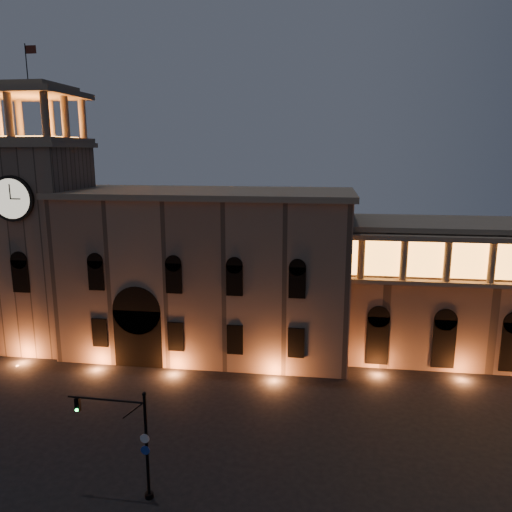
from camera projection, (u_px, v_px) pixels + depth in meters
name	position (u px, v px, depth m)	size (l,w,h in m)	color
ground	(166.00, 471.00, 34.47)	(160.00, 160.00, 0.00)	black
government_building	(208.00, 272.00, 54.19)	(30.80, 12.80, 17.60)	#7E6552
clock_tower	(42.00, 236.00, 54.98)	(9.80, 9.80, 32.40)	#7E6552
traffic_light	(133.00, 442.00, 31.15)	(5.34, 0.57, 7.32)	black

